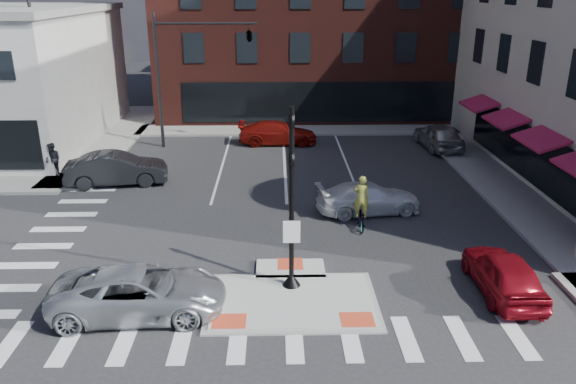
{
  "coord_description": "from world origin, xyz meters",
  "views": [
    {
      "loc": [
        -0.47,
        -15.99,
        9.44
      ],
      "look_at": [
        -0.03,
        4.23,
        2.0
      ],
      "focal_mm": 35.0,
      "sensor_mm": 36.0,
      "label": 1
    }
  ],
  "objects_px": {
    "bg_car_red": "(278,133)",
    "pedestrian_a": "(53,160)",
    "red_sedan": "(504,273)",
    "bg_car_dark": "(116,169)",
    "silver_suv": "(139,292)",
    "bg_car_silver": "(439,136)",
    "cyclist": "(361,210)",
    "white_pickup": "(369,198)"
  },
  "relations": [
    {
      "from": "bg_car_dark",
      "to": "cyclist",
      "type": "xyz_separation_m",
      "value": [
        11.5,
        -5.65,
        -0.06
      ]
    },
    {
      "from": "red_sedan",
      "to": "white_pickup",
      "type": "height_order",
      "value": "red_sedan"
    },
    {
      "from": "bg_car_silver",
      "to": "cyclist",
      "type": "height_order",
      "value": "cyclist"
    },
    {
      "from": "silver_suv",
      "to": "bg_car_dark",
      "type": "distance_m",
      "value": 12.6
    },
    {
      "from": "bg_car_dark",
      "to": "red_sedan",
      "type": "bearing_deg",
      "value": -134.74
    },
    {
      "from": "silver_suv",
      "to": "cyclist",
      "type": "height_order",
      "value": "cyclist"
    },
    {
      "from": "red_sedan",
      "to": "cyclist",
      "type": "xyz_separation_m",
      "value": [
        -3.88,
        5.35,
        0.05
      ]
    },
    {
      "from": "bg_car_silver",
      "to": "pedestrian_a",
      "type": "height_order",
      "value": "pedestrian_a"
    },
    {
      "from": "white_pickup",
      "to": "bg_car_red",
      "type": "xyz_separation_m",
      "value": [
        -3.96,
        11.58,
        0.04
      ]
    },
    {
      "from": "white_pickup",
      "to": "pedestrian_a",
      "type": "relative_size",
      "value": 2.63
    },
    {
      "from": "silver_suv",
      "to": "cyclist",
      "type": "relative_size",
      "value": 2.32
    },
    {
      "from": "bg_car_silver",
      "to": "bg_car_red",
      "type": "bearing_deg",
      "value": -12.67
    },
    {
      "from": "silver_suv",
      "to": "bg_car_silver",
      "type": "height_order",
      "value": "bg_car_silver"
    },
    {
      "from": "bg_car_dark",
      "to": "pedestrian_a",
      "type": "distance_m",
      "value": 3.65
    },
    {
      "from": "cyclist",
      "to": "pedestrian_a",
      "type": "xyz_separation_m",
      "value": [
        -15.0,
        6.65,
        0.26
      ]
    },
    {
      "from": "cyclist",
      "to": "pedestrian_a",
      "type": "height_order",
      "value": "cyclist"
    },
    {
      "from": "white_pickup",
      "to": "bg_car_silver",
      "type": "distance_m",
      "value": 11.84
    },
    {
      "from": "bg_car_silver",
      "to": "bg_car_red",
      "type": "relative_size",
      "value": 0.96
    },
    {
      "from": "bg_car_dark",
      "to": "cyclist",
      "type": "height_order",
      "value": "cyclist"
    },
    {
      "from": "silver_suv",
      "to": "white_pickup",
      "type": "xyz_separation_m",
      "value": [
        8.25,
        8.0,
        -0.06
      ]
    },
    {
      "from": "cyclist",
      "to": "pedestrian_a",
      "type": "bearing_deg",
      "value": -21.49
    },
    {
      "from": "cyclist",
      "to": "bg_car_silver",
      "type": "bearing_deg",
      "value": -116.2
    },
    {
      "from": "bg_car_red",
      "to": "red_sedan",
      "type": "bearing_deg",
      "value": -158.4
    },
    {
      "from": "bg_car_silver",
      "to": "bg_car_red",
      "type": "xyz_separation_m",
      "value": [
        -9.87,
        1.32,
        -0.09
      ]
    },
    {
      "from": "bg_car_silver",
      "to": "white_pickup",
      "type": "bearing_deg",
      "value": 55.02
    },
    {
      "from": "red_sedan",
      "to": "bg_car_dark",
      "type": "relative_size",
      "value": 0.83
    },
    {
      "from": "white_pickup",
      "to": "cyclist",
      "type": "distance_m",
      "value": 1.75
    },
    {
      "from": "bg_car_dark",
      "to": "bg_car_silver",
      "type": "distance_m",
      "value": 19.06
    },
    {
      "from": "red_sedan",
      "to": "bg_car_red",
      "type": "xyz_separation_m",
      "value": [
        -7.24,
        18.58,
        0.01
      ]
    },
    {
      "from": "bg_car_dark",
      "to": "bg_car_silver",
      "type": "xyz_separation_m",
      "value": [
        18.0,
        6.26,
        -0.02
      ]
    },
    {
      "from": "bg_car_red",
      "to": "pedestrian_a",
      "type": "distance_m",
      "value": 13.37
    },
    {
      "from": "bg_car_red",
      "to": "cyclist",
      "type": "bearing_deg",
      "value": -165.41
    },
    {
      "from": "silver_suv",
      "to": "bg_car_red",
      "type": "distance_m",
      "value": 20.05
    },
    {
      "from": "silver_suv",
      "to": "red_sedan",
      "type": "xyz_separation_m",
      "value": [
        11.53,
        1.0,
        -0.02
      ]
    },
    {
      "from": "bg_car_dark",
      "to": "bg_car_red",
      "type": "distance_m",
      "value": 11.12
    },
    {
      "from": "bg_car_dark",
      "to": "bg_car_red",
      "type": "bearing_deg",
      "value": -56.16
    },
    {
      "from": "cyclist",
      "to": "pedestrian_a",
      "type": "distance_m",
      "value": 16.41
    },
    {
      "from": "red_sedan",
      "to": "silver_suv",
      "type": "bearing_deg",
      "value": 4.86
    },
    {
      "from": "bg_car_dark",
      "to": "cyclist",
      "type": "bearing_deg",
      "value": -125.32
    },
    {
      "from": "pedestrian_a",
      "to": "cyclist",
      "type": "bearing_deg",
      "value": 2.49
    },
    {
      "from": "bg_car_silver",
      "to": "red_sedan",
      "type": "bearing_deg",
      "value": 76.3
    },
    {
      "from": "red_sedan",
      "to": "pedestrian_a",
      "type": "height_order",
      "value": "pedestrian_a"
    }
  ]
}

